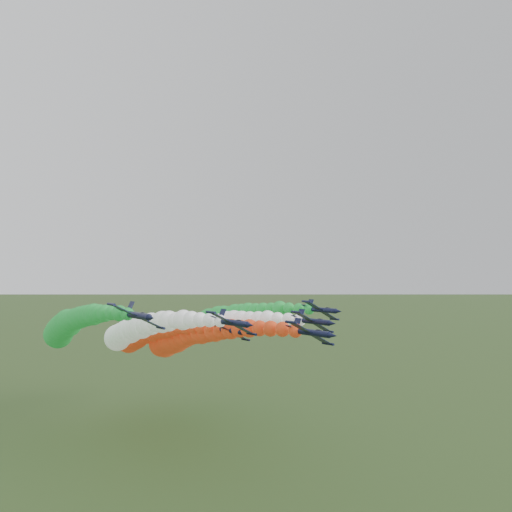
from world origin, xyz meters
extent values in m
cylinder|color=black|center=(-0.29, -6.70, 33.75)|extent=(1.48, 9.03, 1.48)
cone|color=black|center=(-0.29, -12.02, 33.75)|extent=(1.34, 1.81, 1.34)
cone|color=black|center=(-0.29, -1.78, 33.75)|extent=(1.34, 0.90, 1.34)
ellipsoid|color=black|center=(-0.11, -8.71, 34.11)|extent=(1.00, 1.89, 0.90)
cube|color=black|center=(-0.35, -6.90, 33.61)|extent=(8.70, 1.91, 4.36)
cylinder|color=black|center=(-4.68, -6.90, 35.74)|extent=(0.59, 2.61, 0.59)
cylinder|color=black|center=(3.97, -6.90, 31.49)|extent=(0.59, 2.61, 0.59)
cube|color=black|center=(0.22, -2.89, 34.78)|extent=(1.14, 1.51, 2.13)
cube|color=black|center=(-0.22, -2.89, 33.88)|extent=(3.47, 1.10, 1.77)
sphere|color=red|center=(-0.29, -3.19, 33.75)|extent=(2.54, 2.54, 2.54)
sphere|color=red|center=(-0.27, 0.23, 33.66)|extent=(2.75, 2.75, 2.75)
sphere|color=red|center=(-0.20, 3.64, 33.47)|extent=(2.97, 2.97, 2.97)
sphere|color=red|center=(-0.08, 7.06, 33.21)|extent=(3.04, 3.04, 3.04)
sphere|color=red|center=(0.08, 10.47, 32.90)|extent=(3.61, 3.61, 3.61)
sphere|color=red|center=(0.28, 13.89, 32.54)|extent=(3.59, 3.59, 3.59)
sphere|color=red|center=(0.53, 17.31, 32.13)|extent=(4.25, 4.25, 4.25)
sphere|color=red|center=(0.83, 20.72, 31.68)|extent=(4.26, 4.26, 4.26)
sphere|color=red|center=(1.17, 24.14, 31.18)|extent=(4.96, 4.96, 4.96)
sphere|color=red|center=(1.55, 27.55, 30.65)|extent=(4.96, 4.96, 4.96)
sphere|color=red|center=(1.99, 30.97, 30.08)|extent=(5.41, 5.41, 5.41)
sphere|color=red|center=(2.46, 34.39, 29.48)|extent=(5.06, 5.06, 5.06)
sphere|color=red|center=(2.99, 37.80, 28.84)|extent=(5.31, 5.31, 5.31)
sphere|color=red|center=(3.55, 41.22, 28.17)|extent=(6.01, 6.01, 6.01)
sphere|color=red|center=(4.17, 44.63, 27.47)|extent=(6.65, 6.65, 6.65)
sphere|color=red|center=(4.83, 48.05, 26.73)|extent=(7.58, 7.58, 7.58)
sphere|color=red|center=(5.53, 51.47, 25.97)|extent=(7.69, 7.69, 7.69)
sphere|color=red|center=(6.28, 54.88, 25.18)|extent=(7.39, 7.39, 7.39)
sphere|color=red|center=(7.08, 58.30, 24.36)|extent=(8.36, 8.36, 8.36)
sphere|color=red|center=(7.92, 61.71, 23.51)|extent=(7.48, 7.48, 7.48)
cylinder|color=black|center=(-9.49, 3.10, 35.20)|extent=(1.48, 9.03, 1.48)
cone|color=black|center=(-9.49, -2.22, 35.20)|extent=(1.34, 1.81, 1.34)
cone|color=black|center=(-9.49, 8.02, 35.20)|extent=(1.34, 0.90, 1.34)
ellipsoid|color=black|center=(-9.31, 1.10, 35.56)|extent=(1.00, 1.89, 0.90)
cube|color=black|center=(-9.55, 2.90, 35.07)|extent=(8.70, 1.91, 4.36)
cylinder|color=black|center=(-13.88, 2.90, 37.19)|extent=(0.59, 2.61, 0.59)
cylinder|color=black|center=(-5.23, 2.90, 32.94)|extent=(0.59, 2.61, 0.59)
cube|color=black|center=(-8.98, 6.92, 36.24)|extent=(1.14, 1.51, 2.13)
cube|color=black|center=(-9.42, 6.92, 35.34)|extent=(3.47, 1.10, 1.77)
sphere|color=white|center=(-9.49, 6.62, 35.20)|extent=(2.20, 2.20, 2.20)
sphere|color=white|center=(-9.46, 10.03, 35.11)|extent=(2.60, 2.60, 2.60)
sphere|color=white|center=(-9.40, 13.45, 34.92)|extent=(2.82, 2.82, 2.82)
sphere|color=white|center=(-9.28, 16.86, 34.67)|extent=(3.37, 3.37, 3.37)
sphere|color=white|center=(-9.12, 20.28, 34.35)|extent=(4.06, 4.06, 4.06)
sphere|color=white|center=(-8.92, 23.70, 33.99)|extent=(3.39, 3.39, 3.39)
sphere|color=white|center=(-8.67, 27.11, 33.58)|extent=(4.41, 4.41, 4.41)
sphere|color=white|center=(-8.37, 30.53, 33.13)|extent=(4.78, 4.78, 4.78)
sphere|color=white|center=(-8.03, 33.94, 32.64)|extent=(4.21, 4.21, 4.21)
sphere|color=white|center=(-7.65, 37.36, 32.10)|extent=(5.10, 5.10, 5.10)
sphere|color=white|center=(-7.21, 40.78, 31.53)|extent=(4.93, 4.93, 4.93)
sphere|color=white|center=(-6.74, 44.19, 30.93)|extent=(6.02, 6.02, 6.02)
sphere|color=white|center=(-6.21, 47.61, 30.29)|extent=(5.72, 5.72, 5.72)
sphere|color=white|center=(-5.64, 51.02, 29.62)|extent=(5.88, 5.88, 5.88)
sphere|color=white|center=(-5.03, 54.44, 28.92)|extent=(6.69, 6.69, 6.69)
sphere|color=white|center=(-4.37, 57.86, 28.19)|extent=(6.47, 6.47, 6.47)
sphere|color=white|center=(-3.67, 61.27, 27.42)|extent=(6.39, 6.39, 6.39)
sphere|color=white|center=(-2.91, 64.69, 26.63)|extent=(6.74, 6.74, 6.74)
sphere|color=white|center=(-2.12, 68.10, 25.81)|extent=(7.04, 7.04, 7.04)
sphere|color=white|center=(-1.28, 71.52, 24.96)|extent=(7.63, 7.63, 7.63)
cylinder|color=black|center=(8.76, 1.83, 34.43)|extent=(1.48, 9.03, 1.48)
cone|color=black|center=(8.76, -3.49, 34.43)|extent=(1.34, 1.81, 1.34)
cone|color=black|center=(8.76, 6.75, 34.43)|extent=(1.34, 0.90, 1.34)
ellipsoid|color=black|center=(8.94, -0.17, 34.79)|extent=(1.00, 1.89, 0.90)
cube|color=black|center=(8.69, 1.63, 34.29)|extent=(8.70, 1.91, 4.36)
cylinder|color=black|center=(4.37, 1.63, 36.42)|extent=(0.59, 2.61, 0.59)
cylinder|color=black|center=(13.01, 1.63, 32.17)|extent=(0.59, 2.61, 0.59)
cube|color=black|center=(9.27, 5.65, 35.46)|extent=(1.14, 1.51, 2.13)
cube|color=black|center=(8.82, 5.65, 34.56)|extent=(3.47, 1.10, 1.77)
sphere|color=white|center=(8.76, 5.34, 34.43)|extent=(2.53, 2.53, 2.53)
sphere|color=white|center=(8.78, 8.76, 34.34)|extent=(2.55, 2.55, 2.55)
sphere|color=white|center=(8.85, 12.18, 34.15)|extent=(2.77, 2.77, 2.77)
sphere|color=white|center=(8.96, 15.59, 33.89)|extent=(3.59, 3.59, 3.59)
sphere|color=white|center=(9.12, 19.01, 33.58)|extent=(3.42, 3.42, 3.42)
sphere|color=white|center=(9.33, 22.42, 33.22)|extent=(3.66, 3.66, 3.66)
sphere|color=white|center=(9.58, 25.84, 32.81)|extent=(4.29, 4.29, 4.29)
sphere|color=white|center=(9.87, 29.26, 32.36)|extent=(4.99, 4.99, 4.99)
sphere|color=white|center=(10.21, 32.67, 31.86)|extent=(5.16, 5.16, 5.16)
sphere|color=white|center=(10.60, 36.09, 31.33)|extent=(4.66, 4.66, 4.66)
sphere|color=white|center=(11.03, 39.50, 30.76)|extent=(4.78, 4.78, 4.78)
sphere|color=white|center=(11.51, 42.92, 30.16)|extent=(5.17, 5.17, 5.17)
sphere|color=white|center=(12.03, 46.34, 29.52)|extent=(6.09, 6.09, 6.09)
sphere|color=white|center=(12.60, 49.75, 28.85)|extent=(6.68, 6.68, 6.68)
sphere|color=white|center=(13.22, 53.17, 28.15)|extent=(5.97, 5.97, 5.97)
sphere|color=white|center=(13.87, 56.58, 27.41)|extent=(7.32, 7.32, 7.32)
sphere|color=white|center=(14.58, 60.00, 26.65)|extent=(6.53, 6.53, 6.53)
sphere|color=white|center=(15.33, 63.42, 25.86)|extent=(8.04, 8.04, 8.04)
sphere|color=white|center=(16.13, 66.83, 25.04)|extent=(7.50, 7.50, 7.50)
sphere|color=white|center=(16.97, 70.25, 24.19)|extent=(8.53, 8.53, 8.53)
cylinder|color=black|center=(-24.59, 8.54, 36.86)|extent=(1.48, 9.03, 1.48)
cone|color=black|center=(-24.59, 3.22, 36.86)|extent=(1.34, 1.81, 1.34)
cone|color=black|center=(-24.59, 13.46, 36.86)|extent=(1.34, 0.90, 1.34)
ellipsoid|color=black|center=(-24.41, 6.53, 37.22)|extent=(1.00, 1.89, 0.90)
cube|color=black|center=(-24.66, 8.34, 36.73)|extent=(8.70, 1.91, 4.36)
cylinder|color=black|center=(-28.98, 8.34, 38.85)|extent=(0.59, 2.61, 0.59)
cylinder|color=black|center=(-20.33, 8.34, 34.60)|extent=(0.59, 2.61, 0.59)
cube|color=black|center=(-24.08, 12.35, 37.90)|extent=(1.14, 1.51, 2.13)
cube|color=black|center=(-24.52, 12.35, 37.00)|extent=(3.47, 1.10, 1.77)
sphere|color=#1B9033|center=(-24.59, 12.05, 36.86)|extent=(2.21, 2.21, 2.21)
sphere|color=#1B9033|center=(-24.57, 15.47, 36.77)|extent=(2.79, 2.79, 2.79)
sphere|color=#1B9033|center=(-24.50, 18.88, 36.58)|extent=(2.57, 2.57, 2.57)
sphere|color=#1B9033|center=(-24.38, 22.30, 36.33)|extent=(3.18, 3.18, 3.18)
sphere|color=#1B9033|center=(-24.23, 25.71, 36.02)|extent=(3.58, 3.58, 3.58)
sphere|color=#1B9033|center=(-24.02, 29.13, 35.65)|extent=(4.27, 4.27, 4.27)
sphere|color=#1B9033|center=(-23.77, 32.55, 35.24)|extent=(4.30, 4.30, 4.30)
sphere|color=#1B9033|center=(-23.48, 35.96, 34.79)|extent=(4.49, 4.49, 4.49)
sphere|color=#1B9033|center=(-23.13, 39.38, 34.30)|extent=(4.71, 4.71, 4.71)
sphere|color=#1B9033|center=(-22.75, 42.79, 33.77)|extent=(4.82, 4.82, 4.82)
sphere|color=#1B9033|center=(-22.32, 46.21, 33.20)|extent=(4.92, 4.92, 4.92)
sphere|color=#1B9033|center=(-21.84, 49.63, 32.59)|extent=(5.70, 5.70, 5.70)
sphere|color=#1B9033|center=(-21.31, 53.04, 31.95)|extent=(6.58, 6.58, 6.58)
sphere|color=#1B9033|center=(-20.75, 56.46, 31.28)|extent=(6.54, 6.54, 6.54)
sphere|color=#1B9033|center=(-20.13, 59.87, 30.58)|extent=(6.76, 6.76, 6.76)
sphere|color=#1B9033|center=(-19.47, 63.29, 29.85)|extent=(7.01, 7.01, 7.01)
sphere|color=#1B9033|center=(-18.77, 66.71, 29.08)|extent=(7.10, 7.10, 7.10)
sphere|color=#1B9033|center=(-18.02, 70.12, 28.29)|extent=(7.49, 7.49, 7.49)
sphere|color=#1B9033|center=(-17.22, 73.54, 27.47)|extent=(7.35, 7.35, 7.35)
sphere|color=#1B9033|center=(-16.38, 76.95, 26.62)|extent=(7.94, 7.94, 7.94)
cylinder|color=black|center=(18.98, 9.60, 35.70)|extent=(1.48, 9.03, 1.48)
cone|color=black|center=(18.98, 4.28, 35.70)|extent=(1.34, 1.81, 1.34)
cone|color=black|center=(18.98, 14.52, 35.70)|extent=(1.34, 0.90, 1.34)
ellipsoid|color=black|center=(19.16, 7.59, 36.06)|extent=(1.00, 1.89, 0.90)
cube|color=black|center=(18.91, 9.40, 35.56)|extent=(8.70, 1.91, 4.36)
cylinder|color=black|center=(14.59, 9.40, 37.69)|extent=(0.59, 2.61, 0.59)
cylinder|color=black|center=(23.23, 9.40, 33.44)|extent=(0.59, 2.61, 0.59)
cube|color=black|center=(19.49, 13.41, 36.73)|extent=(1.14, 1.51, 2.13)
cube|color=black|center=(19.05, 13.41, 35.83)|extent=(3.47, 1.10, 1.77)
sphere|color=#1B9033|center=(18.98, 13.11, 35.70)|extent=(2.56, 2.56, 2.56)
sphere|color=#1B9033|center=(19.00, 16.53, 35.61)|extent=(2.46, 2.46, 2.46)
sphere|color=#1B9033|center=(19.07, 19.94, 35.42)|extent=(2.80, 2.80, 2.80)
sphere|color=#1B9033|center=(19.18, 23.36, 35.16)|extent=(3.75, 3.75, 3.75)
sphere|color=#1B9033|center=(19.34, 26.78, 34.85)|extent=(3.20, 3.20, 3.20)
sphere|color=#1B9033|center=(19.55, 30.19, 34.49)|extent=(3.57, 3.57, 3.57)
sphere|color=#1B9033|center=(19.80, 33.61, 34.08)|extent=(3.77, 3.77, 3.77)
sphere|color=#1B9033|center=(20.09, 37.02, 33.63)|extent=(4.57, 4.57, 4.57)
sphere|color=#1B9033|center=(20.43, 40.44, 33.13)|extent=(4.66, 4.66, 4.66)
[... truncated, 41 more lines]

